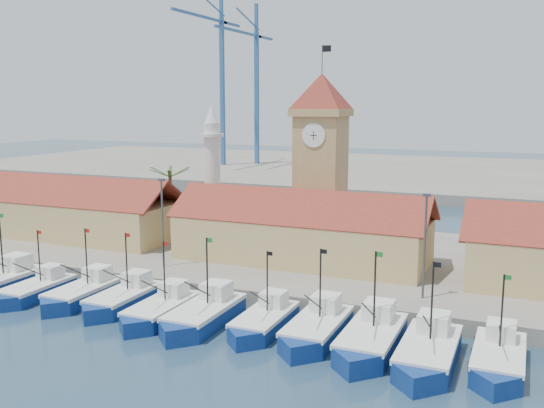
% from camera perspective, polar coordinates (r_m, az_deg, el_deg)
% --- Properties ---
extents(ground, '(400.00, 400.00, 0.00)m').
position_cam_1_polar(ground, '(47.84, -5.82, -12.58)').
color(ground, '#1B3749').
rests_on(ground, ground).
extents(quay, '(140.00, 32.00, 1.50)m').
position_cam_1_polar(quay, '(68.52, 3.96, -5.07)').
color(quay, gray).
rests_on(quay, ground).
extents(terminal, '(240.00, 80.00, 2.00)m').
position_cam_1_polar(terminal, '(151.20, 14.80, 2.73)').
color(terminal, gray).
rests_on(terminal, ground).
extents(boat_1, '(3.22, 8.81, 6.67)m').
position_cam_1_polar(boat_1, '(60.96, -21.44, -7.63)').
color(boat_1, navy).
rests_on(boat_1, ground).
extents(boat_2, '(3.42, 9.36, 7.08)m').
position_cam_1_polar(boat_2, '(58.35, -17.47, -8.11)').
color(boat_2, navy).
rests_on(boat_2, ground).
extents(boat_3, '(3.39, 9.28, 7.02)m').
position_cam_1_polar(boat_3, '(55.78, -13.93, -8.77)').
color(boat_3, navy).
rests_on(boat_3, ground).
extents(boat_4, '(3.34, 9.16, 6.93)m').
position_cam_1_polar(boat_4, '(52.26, -10.52, -9.92)').
color(boat_4, navy).
rests_on(boat_4, ground).
extents(boat_5, '(3.66, 10.02, 7.59)m').
position_cam_1_polar(boat_5, '(50.42, -6.57, -10.47)').
color(boat_5, navy).
rests_on(boat_5, ground).
extents(boat_6, '(3.24, 8.88, 6.72)m').
position_cam_1_polar(boat_6, '(49.03, -0.84, -11.10)').
color(boat_6, navy).
rests_on(boat_6, ground).
extents(boat_7, '(3.56, 9.75, 7.38)m').
position_cam_1_polar(boat_7, '(47.41, 4.16, -11.78)').
color(boat_7, navy).
rests_on(boat_7, ground).
extents(boat_8, '(3.73, 10.22, 7.73)m').
position_cam_1_polar(boat_8, '(45.78, 9.23, -12.62)').
color(boat_8, navy).
rests_on(boat_8, ground).
extents(boat_9, '(3.67, 10.05, 7.61)m').
position_cam_1_polar(boat_9, '(44.33, 14.44, -13.58)').
color(boat_9, navy).
rests_on(boat_9, ground).
extents(boat_10, '(3.34, 9.16, 6.93)m').
position_cam_1_polar(boat_10, '(44.90, 20.53, -13.69)').
color(boat_10, navy).
rests_on(boat_10, ground).
extents(hall_left, '(31.20, 10.13, 7.61)m').
position_cam_1_polar(hall_left, '(80.76, -18.99, -0.99)').
color(hall_left, tan).
rests_on(hall_left, quay).
extents(hall_center, '(27.04, 10.13, 7.61)m').
position_cam_1_polar(hall_center, '(64.10, 2.81, -3.10)').
color(hall_center, tan).
rests_on(hall_center, quay).
extents(clock_tower, '(5.80, 5.80, 22.70)m').
position_cam_1_polar(clock_tower, '(68.48, 4.62, 4.44)').
color(clock_tower, tan).
rests_on(clock_tower, quay).
extents(minaret, '(3.00, 3.00, 16.30)m').
position_cam_1_polar(minaret, '(76.55, -5.63, 3.28)').
color(minaret, silver).
rests_on(minaret, quay).
extents(palm_tree, '(5.60, 5.03, 8.39)m').
position_cam_1_polar(palm_tree, '(77.84, -9.53, 0.71)').
color(palm_tree, brown).
rests_on(palm_tree, quay).
extents(lamp_posts, '(80.70, 0.25, 9.03)m').
position_cam_1_polar(lamp_posts, '(56.12, 0.46, -2.30)').
color(lamp_posts, '#3F3F44').
rests_on(lamp_posts, quay).
extents(crane_blue_far, '(1.00, 33.11, 44.31)m').
position_cam_1_polar(crane_blue_far, '(158.04, -4.97, 12.59)').
color(crane_blue_far, '#305D94').
rests_on(crane_blue_far, terminal).
extents(crane_blue_near, '(1.00, 32.33, 41.12)m').
position_cam_1_polar(crane_blue_near, '(160.23, -1.67, 11.92)').
color(crane_blue_near, '#305D94').
rests_on(crane_blue_near, terminal).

